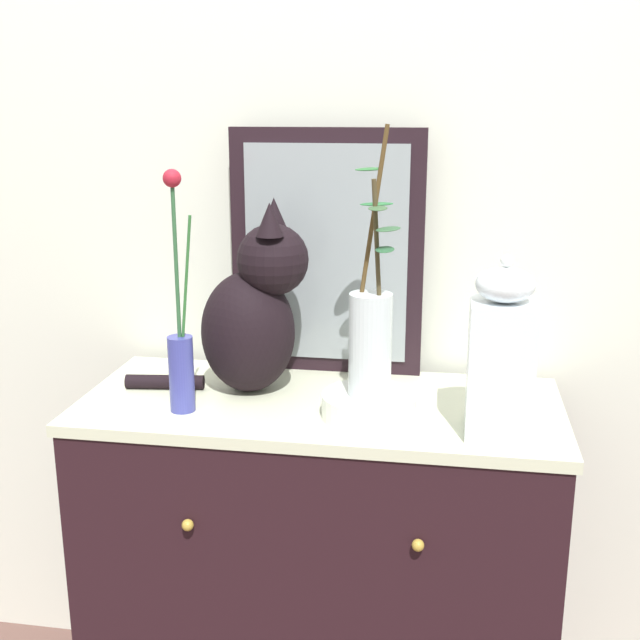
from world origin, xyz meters
TOP-DOWN VIEW (x-y plane):
  - wall_back at (0.00, 0.30)m, footprint 4.40×0.08m
  - sideboard at (0.00, -0.00)m, footprint 1.03×0.47m
  - mirror_leaning at (-0.02, 0.21)m, footprint 0.45×0.03m
  - cat_sitting at (-0.15, 0.04)m, footprint 0.41×0.21m
  - vase_slim_green at (-0.27, -0.10)m, footprint 0.06×0.05m
  - bowl_porcelain at (0.11, -0.07)m, footprint 0.19×0.19m
  - vase_glass_clear at (0.11, -0.07)m, footprint 0.11×0.16m
  - jar_lidded_porcelain at (0.37, -0.12)m, footprint 0.12×0.12m

SIDE VIEW (x-z plane):
  - sideboard at x=0.00m, z-range 0.00..0.86m
  - bowl_porcelain at x=0.11m, z-range 0.86..0.91m
  - vase_slim_green at x=-0.27m, z-range 0.74..1.24m
  - jar_lidded_porcelain at x=0.37m, z-range 0.84..1.20m
  - vase_glass_clear at x=0.11m, z-range 0.77..1.30m
  - cat_sitting at x=-0.15m, z-range 0.83..1.26m
  - mirror_leaning at x=-0.02m, z-range 0.86..1.43m
  - wall_back at x=0.00m, z-range 0.00..2.60m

